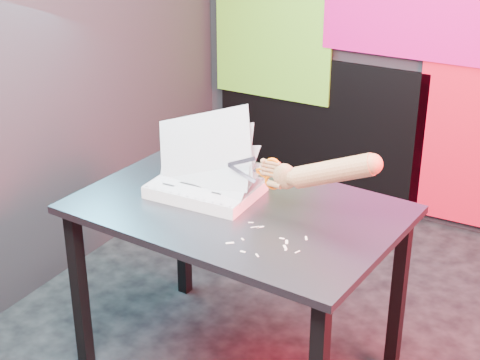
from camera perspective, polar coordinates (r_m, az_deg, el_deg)
The scene contains 7 objects.
room at distance 2.59m, azimuth 8.79°, elevation 9.99°, with size 3.01×3.01×2.71m.
backdrop at distance 4.03m, azimuth 16.95°, elevation 8.62°, with size 2.88×0.05×2.08m.
work_table at distance 2.81m, azimuth -0.16°, elevation -3.69°, with size 1.25×0.88×0.75m.
printout_stack at distance 2.85m, azimuth -2.68°, elevation -0.47°, with size 0.47×0.31×0.37m.
scissors at distance 2.67m, azimuth 2.26°, elevation 0.54°, with size 0.22×0.02×0.13m.
hand_forearm at distance 2.57m, azimuth 6.60°, elevation 0.63°, with size 0.44×0.09×0.20m.
paper_clippings at distance 2.53m, azimuth 2.12°, elevation -4.67°, with size 0.25×0.21×0.00m.
Camera 1 is at (0.88, -2.35, 1.98)m, focal length 55.00 mm.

